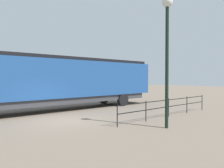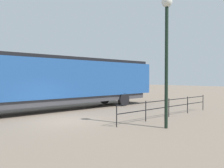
% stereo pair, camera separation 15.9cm
% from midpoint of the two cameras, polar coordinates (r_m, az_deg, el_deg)
% --- Properties ---
extents(ground_plane, '(120.00, 120.00, 0.00)m').
position_cam_midpoint_polar(ground_plane, '(13.26, -11.49, -8.88)').
color(ground_plane, '#756656').
extents(locomotive, '(2.83, 18.11, 3.91)m').
position_cam_midpoint_polar(locomotive, '(17.44, -12.13, 0.91)').
color(locomotive, navy).
rests_on(locomotive, ground_plane).
extents(lamp_post, '(0.51, 0.51, 6.21)m').
position_cam_midpoint_polar(lamp_post, '(11.37, 13.74, 11.28)').
color(lamp_post, black).
rests_on(lamp_post, ground_plane).
extents(platform_fence, '(0.05, 8.84, 1.13)m').
position_cam_midpoint_polar(platform_fence, '(14.59, 14.18, -5.01)').
color(platform_fence, black).
rests_on(platform_fence, ground_plane).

